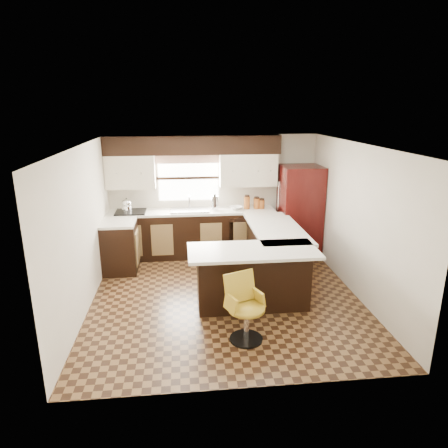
{
  "coord_description": "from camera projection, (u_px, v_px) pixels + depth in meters",
  "views": [
    {
      "loc": [
        -0.65,
        -5.8,
        2.95
      ],
      "look_at": [
        0.03,
        0.45,
        1.08
      ],
      "focal_mm": 32.0,
      "sensor_mm": 36.0,
      "label": 1
    }
  ],
  "objects": [
    {
      "name": "peninsula_return",
      "position": [
        253.0,
        278.0,
        6.02
      ],
      "size": [
        1.65,
        0.6,
        0.9
      ],
      "primitive_type": "cube",
      "color": "black",
      "rests_on": "floor"
    },
    {
      "name": "wall_back",
      "position": [
        213.0,
        194.0,
        8.19
      ],
      "size": [
        4.4,
        0.0,
        4.4
      ],
      "primitive_type": "plane",
      "rotation": [
        1.57,
        0.0,
        0.0
      ],
      "color": "beige",
      "rests_on": "floor"
    },
    {
      "name": "window_pane",
      "position": [
        189.0,
        178.0,
        8.02
      ],
      "size": [
        1.2,
        0.02,
        0.9
      ],
      "primitive_type": "cube",
      "color": "white",
      "rests_on": "wall_back"
    },
    {
      "name": "canister_med",
      "position": [
        257.0,
        203.0,
        8.06
      ],
      "size": [
        0.12,
        0.12,
        0.21
      ],
      "primitive_type": "cylinder",
      "color": "#984F1C",
      "rests_on": "counter_back"
    },
    {
      "name": "bar_chair",
      "position": [
        247.0,
        309.0,
        5.11
      ],
      "size": [
        0.62,
        0.62,
        0.89
      ],
      "primitive_type": null,
      "rotation": [
        0.0,
        0.0,
        0.39
      ],
      "color": "#B69423",
      "rests_on": "floor"
    },
    {
      "name": "mixing_bowl",
      "position": [
        236.0,
        208.0,
        8.01
      ],
      "size": [
        0.32,
        0.32,
        0.06
      ],
      "primitive_type": "imported",
      "rotation": [
        0.0,
        0.0,
        0.34
      ],
      "color": "white",
      "rests_on": "counter_back"
    },
    {
      "name": "counter_pen_return",
      "position": [
        253.0,
        251.0,
        5.79
      ],
      "size": [
        1.89,
        0.84,
        0.04
      ],
      "primitive_type": "cube",
      "color": "silver",
      "rests_on": "peninsula_return"
    },
    {
      "name": "counter_back",
      "position": [
        192.0,
        212.0,
        7.94
      ],
      "size": [
        3.3,
        0.6,
        0.04
      ],
      "primitive_type": "cube",
      "color": "silver",
      "rests_on": "base_cab_back"
    },
    {
      "name": "wall_left",
      "position": [
        84.0,
        229.0,
        5.88
      ],
      "size": [
        0.0,
        4.4,
        4.4
      ],
      "primitive_type": "plane",
      "rotation": [
        1.57,
        0.0,
        1.57
      ],
      "color": "beige",
      "rests_on": "floor"
    },
    {
      "name": "upper_cab_right",
      "position": [
        248.0,
        170.0,
        7.95
      ],
      "size": [
        1.14,
        0.35,
        0.64
      ],
      "primitive_type": "cube",
      "color": "beige",
      "rests_on": "wall_back"
    },
    {
      "name": "canister_large",
      "position": [
        247.0,
        203.0,
        8.03
      ],
      "size": [
        0.12,
        0.12,
        0.25
      ],
      "primitive_type": "cylinder",
      "color": "#984F1C",
      "rests_on": "counter_back"
    },
    {
      "name": "percolator",
      "position": [
        215.0,
        203.0,
        7.94
      ],
      "size": [
        0.14,
        0.14,
        0.28
      ],
      "primitive_type": "cylinder",
      "color": "silver",
      "rests_on": "counter_back"
    },
    {
      "name": "cooktop",
      "position": [
        131.0,
        212.0,
        7.78
      ],
      "size": [
        0.58,
        0.5,
        0.02
      ],
      "primitive_type": "cube",
      "color": "black",
      "rests_on": "counter_back"
    },
    {
      "name": "kettle",
      "position": [
        127.0,
        205.0,
        7.74
      ],
      "size": [
        0.2,
        0.2,
        0.27
      ],
      "primitive_type": null,
      "color": "silver",
      "rests_on": "cooktop"
    },
    {
      "name": "counter_left",
      "position": [
        118.0,
        223.0,
        7.18
      ],
      "size": [
        0.6,
        0.7,
        0.04
      ],
      "primitive_type": "cube",
      "color": "silver",
      "rests_on": "base_cab_left"
    },
    {
      "name": "peninsula_long",
      "position": [
        272.0,
        254.0,
        7.0
      ],
      "size": [
        0.6,
        1.95,
        0.9
      ],
      "primitive_type": "cube",
      "color": "black",
      "rests_on": "floor"
    },
    {
      "name": "base_cab_left",
      "position": [
        120.0,
        247.0,
        7.31
      ],
      "size": [
        0.6,
        0.7,
        0.9
      ],
      "primitive_type": "cube",
      "color": "black",
      "rests_on": "floor"
    },
    {
      "name": "ceiling",
      "position": [
        225.0,
        145.0,
        5.75
      ],
      "size": [
        4.4,
        4.4,
        0.0
      ],
      "primitive_type": "plane",
      "rotation": [
        3.14,
        0.0,
        0.0
      ],
      "color": "silver",
      "rests_on": "wall_back"
    },
    {
      "name": "wall_front",
      "position": [
        250.0,
        287.0,
        4.0
      ],
      "size": [
        4.4,
        0.0,
        4.4
      ],
      "primitive_type": "plane",
      "rotation": [
        -1.57,
        0.0,
        0.0
      ],
      "color": "beige",
      "rests_on": "floor"
    },
    {
      "name": "counter_pen_long",
      "position": [
        276.0,
        228.0,
        6.87
      ],
      "size": [
        0.84,
        1.95,
        0.04
      ],
      "primitive_type": "cube",
      "color": "silver",
      "rests_on": "peninsula_long"
    },
    {
      "name": "upper_cab_left",
      "position": [
        130.0,
        172.0,
        7.71
      ],
      "size": [
        0.94,
        0.35,
        0.64
      ],
      "primitive_type": "cube",
      "color": "beige",
      "rests_on": "wall_back"
    },
    {
      "name": "soffit",
      "position": [
        193.0,
        145.0,
        7.69
      ],
      "size": [
        3.4,
        0.35,
        0.36
      ],
      "primitive_type": "cube",
      "color": "black",
      "rests_on": "wall_back"
    },
    {
      "name": "dishwasher",
      "position": [
        244.0,
        238.0,
        7.91
      ],
      "size": [
        0.58,
        0.03,
        0.78
      ],
      "primitive_type": "cube",
      "color": "black",
      "rests_on": "floor"
    },
    {
      "name": "sink",
      "position": [
        190.0,
        210.0,
        7.9
      ],
      "size": [
        0.75,
        0.45,
        0.03
      ],
      "primitive_type": "cube",
      "color": "#B2B2B7",
      "rests_on": "counter_back"
    },
    {
      "name": "wall_right",
      "position": [
        357.0,
        221.0,
        6.31
      ],
      "size": [
        0.0,
        4.4,
        4.4
      ],
      "primitive_type": "plane",
      "rotation": [
        1.57,
        0.0,
        -1.57
      ],
      "color": "beige",
      "rests_on": "floor"
    },
    {
      "name": "valance",
      "position": [
        188.0,
        159.0,
        7.87
      ],
      "size": [
        1.3,
        0.06,
        0.18
      ],
      "primitive_type": "cube",
      "color": "#D19B93",
      "rests_on": "wall_back"
    },
    {
      "name": "canister_small",
      "position": [
        261.0,
        204.0,
        8.07
      ],
      "size": [
        0.12,
        0.12,
        0.17
      ],
      "primitive_type": "cylinder",
      "color": "#984F1C",
      "rests_on": "counter_back"
    },
    {
      "name": "refrigerator",
      "position": [
        299.0,
        211.0,
        7.99
      ],
      "size": [
        0.78,
        0.75,
        1.83
      ],
      "primitive_type": "cube",
      "color": "#380A09",
      "rests_on": "floor"
    },
    {
      "name": "base_cab_back",
      "position": [
        193.0,
        234.0,
        8.07
      ],
      "size": [
        3.3,
        0.6,
        0.9
      ],
      "primitive_type": "cube",
      "color": "black",
      "rests_on": "floor"
    },
    {
      "name": "floor",
      "position": [
        225.0,
        296.0,
        6.44
      ],
      "size": [
        4.4,
        4.4,
        0.0
      ],
      "primitive_type": "plane",
      "color": "#49301A",
      "rests_on": "ground"
    }
  ]
}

